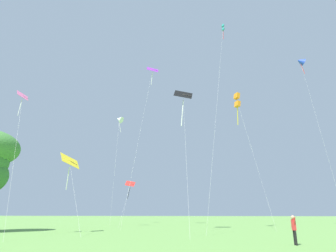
{
  "coord_description": "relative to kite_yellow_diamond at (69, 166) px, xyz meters",
  "views": [
    {
      "loc": [
        2.64,
        -5.5,
        1.74
      ],
      "look_at": [
        -3.29,
        31.53,
        13.1
      ],
      "focal_mm": 30.91,
      "sensor_mm": 36.0,
      "label": 1
    }
  ],
  "objects": [
    {
      "name": "kite_red_high",
      "position": [
        1.21,
        16.76,
        -0.55
      ],
      "size": [
        1.42,
        7.34,
        6.57
      ],
      "color": "red",
      "rests_on": "ground_plane"
    },
    {
      "name": "kite_orange_box",
      "position": [
        17.47,
        11.18,
        10.09
      ],
      "size": [
        2.86,
        5.95,
        17.44
      ],
      "color": "orange",
      "rests_on": "ground_plane"
    },
    {
      "name": "kite_yellow_diamond",
      "position": [
        0.0,
        0.0,
        0.0
      ],
      "size": [
        4.53,
        5.35,
        7.47
      ],
      "color": "yellow",
      "rests_on": "ground_plane"
    },
    {
      "name": "kite_blue_delta",
      "position": [
        28.56,
        18.33,
        19.09
      ],
      "size": [
        1.7,
        6.8,
        26.11
      ],
      "color": "blue",
      "rests_on": "ground_plane"
    },
    {
      "name": "kite_pink_low",
      "position": [
        -2.69,
        -4.68,
        4.95
      ],
      "size": [
        4.01,
        4.96,
        12.41
      ],
      "color": "pink",
      "rests_on": "ground_plane"
    },
    {
      "name": "kite_purple_streamer",
      "position": [
        4.24,
        17.07,
        18.03
      ],
      "size": [
        2.03,
        12.45,
        26.1
      ],
      "color": "purple",
      "rests_on": "ground_plane"
    },
    {
      "name": "kite_teal_box",
      "position": [
        15.99,
        8.62,
        19.38
      ],
      "size": [
        3.21,
        10.52,
        26.98
      ],
      "color": "teal",
      "rests_on": "ground_plane"
    },
    {
      "name": "person_in_red_shirt",
      "position": [
        18.36,
        -7.7,
        -5.23
      ],
      "size": [
        0.23,
        0.53,
        1.63
      ],
      "color": "black",
      "rests_on": "ground_plane"
    },
    {
      "name": "kite_white_distant",
      "position": [
        -3.08,
        22.78,
        12.29
      ],
      "size": [
        2.42,
        7.13,
        19.33
      ],
      "color": "white",
      "rests_on": "ground_plane"
    },
    {
      "name": "kite_black_large",
      "position": [
        10.67,
        5.58,
        8.2
      ],
      "size": [
        2.48,
        11.3,
        16.28
      ],
      "color": "black",
      "rests_on": "ground_plane"
    }
  ]
}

